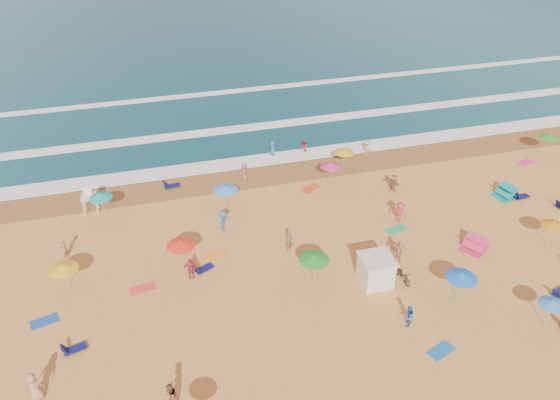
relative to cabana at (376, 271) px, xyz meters
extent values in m
plane|color=gold|center=(-6.35, 3.29, -1.00)|extent=(220.00, 220.00, 0.00)
plane|color=olive|center=(-6.35, 15.79, -0.99)|extent=(220.00, 220.00, 0.00)
cube|color=white|center=(-6.35, 18.29, -0.90)|extent=(200.00, 2.20, 0.05)
cube|color=white|center=(-6.35, 25.29, -0.90)|extent=(200.00, 1.60, 0.05)
cube|color=white|center=(-6.35, 35.29, -0.90)|extent=(200.00, 1.20, 0.05)
cube|color=silver|center=(0.00, 0.00, 0.00)|extent=(2.00, 2.00, 2.00)
cube|color=silver|center=(0.00, 0.00, 1.06)|extent=(2.20, 2.20, 0.12)
imported|color=black|center=(1.90, -0.30, -0.50)|extent=(0.88, 1.97, 1.00)
cone|color=green|center=(-4.08, 1.01, 1.24)|extent=(2.07, 2.07, 0.35)
cone|color=green|center=(22.54, 12.07, 1.20)|extent=(1.85, 1.85, 0.35)
cone|color=#14A490|center=(-17.81, 12.50, 1.19)|extent=(1.79, 1.79, 0.35)
cone|color=#3791F7|center=(-8.13, 11.53, 0.89)|extent=(2.02, 2.02, 0.35)
cone|color=gold|center=(-20.24, 4.78, 0.92)|extent=(2.00, 2.00, 0.35)
cone|color=#2F7DD5|center=(8.68, -6.42, 0.97)|extent=(1.58, 1.58, 0.35)
cone|color=red|center=(-12.46, 4.69, 1.35)|extent=(1.99, 1.99, 0.35)
cone|color=gold|center=(3.26, 14.79, 0.97)|extent=(1.75, 1.75, 0.35)
cone|color=orange|center=(14.13, 0.50, 0.91)|extent=(1.76, 1.76, 0.35)
cone|color=#D52F67|center=(1.01, 12.16, 1.32)|extent=(1.75, 1.75, 0.35)
cone|color=blue|center=(4.61, -2.90, 1.01)|extent=(2.03, 2.03, 0.35)
cube|color=#101351|center=(-19.56, -0.97, -0.83)|extent=(1.40, 0.86, 0.34)
cube|color=#101550|center=(-11.08, 4.22, -0.83)|extent=(1.42, 1.05, 0.34)
cube|color=#0F1A4E|center=(11.49, -4.33, -0.83)|extent=(1.42, 1.01, 0.34)
cube|color=#0E1446|center=(16.15, 6.41, -0.83)|extent=(1.35, 0.68, 0.34)
cube|color=#0E1248|center=(-12.18, 15.79, -0.83)|extent=(1.36, 0.71, 0.34)
cube|color=#1B4FAC|center=(-21.56, 2.01, -0.98)|extent=(1.87, 1.28, 0.03)
cube|color=orange|center=(-10.04, 5.67, -0.98)|extent=(1.81, 1.10, 0.03)
cube|color=#E83E36|center=(-15.41, 3.44, -0.98)|extent=(1.81, 1.11, 0.03)
cube|color=#C75318|center=(-0.66, 12.47, -0.98)|extent=(1.90, 1.63, 0.03)
cube|color=#1C64B1|center=(1.46, -6.61, -0.98)|extent=(1.89, 1.39, 0.03)
cube|color=#2BAD66|center=(4.04, 5.08, -0.98)|extent=(1.81, 1.12, 0.03)
cube|color=#E83672|center=(20.28, 11.52, -0.98)|extent=(1.88, 1.32, 0.03)
imported|color=tan|center=(-21.38, -3.85, -0.05)|extent=(0.93, 0.61, 1.89)
imported|color=#C2304D|center=(-12.08, 3.73, -0.19)|extent=(0.97, 0.43, 1.63)
imported|color=#BD2F46|center=(4.63, 6.01, -0.08)|extent=(1.31, 1.34, 1.85)
imported|color=brown|center=(-14.40, -6.41, -0.07)|extent=(1.09, 1.15, 1.87)
imported|color=blue|center=(0.38, -4.20, -0.22)|extent=(0.95, 0.95, 1.55)
imported|color=blue|center=(-8.94, 8.48, -0.09)|extent=(1.15, 1.36, 1.82)
imported|color=red|center=(0.76, 18.92, -0.47)|extent=(0.93, 0.96, 1.57)
imported|color=#B87255|center=(-20.59, 8.19, -0.16)|extent=(0.68, 0.73, 1.68)
imported|color=brown|center=(-4.74, 4.70, -0.11)|extent=(0.76, 0.75, 1.77)
imported|color=#955F45|center=(6.09, 10.32, -0.20)|extent=(1.03, 1.55, 1.60)
imported|color=tan|center=(6.52, 17.08, -0.47)|extent=(0.98, 1.16, 1.56)
imported|color=#2769B9|center=(-2.36, 18.88, -0.32)|extent=(0.60, 0.77, 1.85)
imported|color=#975C45|center=(-5.82, 15.38, -0.18)|extent=(0.55, 0.82, 1.64)
imported|color=tan|center=(2.50, 1.64, -0.08)|extent=(1.14, 0.61, 1.84)
camera|label=1|loc=(-13.50, -25.30, 24.51)|focal=35.00mm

